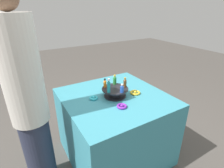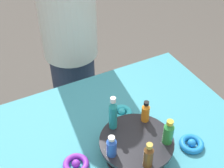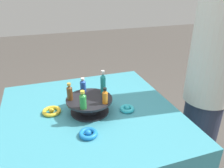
# 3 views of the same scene
# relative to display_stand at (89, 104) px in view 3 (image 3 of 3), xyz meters

# --- Properties ---
(party_table) EXTENTS (1.04, 1.04, 0.78)m
(party_table) POSITION_rel_display_stand_xyz_m (0.00, 0.00, -0.44)
(party_table) COLOR teal
(party_table) RESTS_ON ground_plane
(display_stand) EXTENTS (0.27, 0.27, 0.09)m
(display_stand) POSITION_rel_display_stand_xyz_m (0.00, 0.00, 0.00)
(display_stand) COLOR black
(display_stand) RESTS_ON party_table
(bottle_blue) EXTENTS (0.04, 0.04, 0.09)m
(bottle_blue) POSITION_rel_display_stand_xyz_m (-0.11, -0.01, 0.08)
(bottle_blue) COLOR #234CAD
(bottle_blue) RESTS_ON display_stand
(bottle_brown) EXTENTS (0.03, 0.03, 0.11)m
(bottle_brown) POSITION_rel_display_stand_xyz_m (-0.02, -0.11, 0.09)
(bottle_brown) COLOR brown
(bottle_brown) RESTS_ON display_stand
(bottle_green) EXTENTS (0.04, 0.04, 0.11)m
(bottle_green) POSITION_rel_display_stand_xyz_m (0.09, -0.05, 0.09)
(bottle_green) COLOR #288438
(bottle_green) RESTS_ON display_stand
(bottle_orange) EXTENTS (0.03, 0.03, 0.09)m
(bottle_orange) POSITION_rel_display_stand_xyz_m (0.08, 0.07, 0.08)
(bottle_orange) COLOR orange
(bottle_orange) RESTS_ON display_stand
(bottle_teal) EXTENTS (0.03, 0.03, 0.15)m
(bottle_teal) POSITION_rel_display_stand_xyz_m (-0.04, 0.10, 0.11)
(bottle_teal) COLOR teal
(bottle_teal) RESTS_ON display_stand
(ribbon_bow_blue) EXTENTS (0.10, 0.10, 0.03)m
(ribbon_bow_blue) POSITION_rel_display_stand_xyz_m (0.22, -0.06, -0.04)
(ribbon_bow_blue) COLOR blue
(ribbon_bow_blue) RESTS_ON party_table
(ribbon_bow_teal) EXTENTS (0.09, 0.09, 0.03)m
(ribbon_bow_teal) POSITION_rel_display_stand_xyz_m (0.06, 0.22, -0.04)
(ribbon_bow_teal) COLOR #2DB7CC
(ribbon_bow_teal) RESTS_ON party_table
(ribbon_bow_purple) EXTENTS (0.10, 0.10, 0.03)m
(ribbon_bow_purple) POSITION_rel_display_stand_xyz_m (-0.22, 0.06, -0.04)
(ribbon_bow_purple) COLOR purple
(ribbon_bow_purple) RESTS_ON party_table
(ribbon_bow_gold) EXTENTS (0.11, 0.11, 0.03)m
(ribbon_bow_gold) POSITION_rel_display_stand_xyz_m (-0.06, -0.22, -0.04)
(ribbon_bow_gold) COLOR gold
(ribbon_bow_gold) RESTS_ON party_table
(person_figure) EXTENTS (0.30, 0.30, 1.78)m
(person_figure) POSITION_rel_display_stand_xyz_m (0.06, 0.81, 0.07)
(person_figure) COLOR #282D42
(person_figure) RESTS_ON ground_plane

